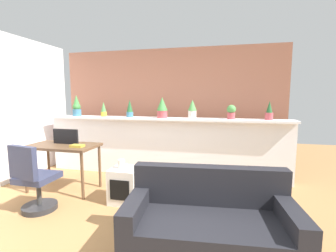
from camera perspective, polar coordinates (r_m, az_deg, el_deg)
The scene contains 18 objects.
ground_plane at distance 2.94m, azimuth -12.39°, elevation -24.03°, with size 12.00×12.00×0.00m, color #9E7042.
divider_wall at distance 4.50m, azimuth -1.48°, elevation -5.32°, with size 4.64×0.16×1.08m, color white.
plant_shelf at distance 4.38m, azimuth -1.63°, elevation 1.77°, with size 4.64×0.34×0.04m, color white.
brick_wall_behind at distance 4.99m, azimuth 0.25°, elevation 4.10°, with size 4.64×0.10×2.50m, color #935B47.
potted_plant_0 at distance 5.12m, azimuth -21.33°, elevation 4.38°, with size 0.17×0.17×0.42m.
potted_plant_1 at distance 4.81m, azimuth -15.38°, elevation 3.88°, with size 0.11×0.11×0.29m.
potted_plant_2 at distance 4.59m, azimuth -9.29°, elevation 4.17°, with size 0.13×0.13×0.33m.
potted_plant_3 at distance 4.33m, azimuth -1.44°, elevation 4.57°, with size 0.20×0.20×0.38m.
potted_plant_4 at distance 4.23m, azimuth 5.93°, elevation 4.19°, with size 0.16×0.16×0.34m.
potted_plant_5 at distance 4.22m, azimuth 15.13°, elevation 3.39°, with size 0.15×0.15×0.25m.
potted_plant_6 at distance 4.32m, azimuth 23.39°, elevation 3.23°, with size 0.13×0.13×0.32m.
desk at distance 4.14m, azimuth -24.20°, elevation -5.32°, with size 1.10×0.60×0.75m.
tv_monitor at distance 4.16m, azimuth -23.63°, elevation -2.34°, with size 0.44×0.04×0.24m, color black.
office_chair at distance 3.60m, azimuth -29.75°, elevation -12.00°, with size 0.48×0.48×0.91m.
side_cube_shelf at distance 3.53m, azimuth -10.33°, elevation -13.94°, with size 0.40×0.41×0.50m.
vase_on_shelf at distance 3.44m, azimuth -11.30°, elevation -9.03°, with size 0.10×0.10×0.12m, color silver.
book_on_desk at distance 3.85m, azimuth -21.21°, elevation -4.52°, with size 0.20×0.12×0.04m, color gold.
couch at distance 2.46m, azimuth 9.99°, elevation -22.98°, with size 1.62×0.90×0.80m.
Camera 1 is at (1.12, -2.25, 1.51)m, focal length 25.07 mm.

